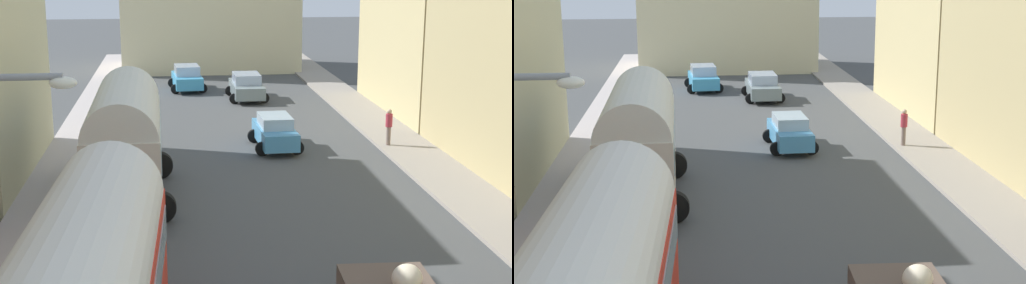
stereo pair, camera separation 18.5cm
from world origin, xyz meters
TOP-DOWN VIEW (x-y plane):
  - ground_plane at (0.00, 27.00)m, footprint 154.00×154.00m
  - sidewalk_left at (-7.25, 27.00)m, footprint 2.50×70.00m
  - sidewalk_right at (7.25, 27.00)m, footprint 2.50×70.00m
  - building_right_3 at (11.20, 35.44)m, footprint 5.93×11.78m
  - parked_bus_1 at (-4.65, 21.54)m, footprint 3.33×8.16m
  - car_0 at (1.46, 28.14)m, footprint 2.19×3.96m
  - car_1 at (1.43, 40.17)m, footprint 2.38×4.35m
  - car_3 at (-2.01, 43.80)m, footprint 2.46×4.09m
  - pedestrian_3 at (6.46, 27.61)m, footprint 0.41×0.41m

SIDE VIEW (x-z plane):
  - ground_plane at x=0.00m, z-range 0.00..0.00m
  - sidewalk_left at x=-7.25m, z-range 0.00..0.14m
  - sidewalk_right at x=7.25m, z-range 0.00..0.14m
  - car_0 at x=1.46m, z-range 0.01..1.50m
  - car_1 at x=1.43m, z-range 0.00..1.56m
  - car_3 at x=-2.01m, z-range -0.01..1.60m
  - pedestrian_3 at x=6.46m, z-range 0.14..1.90m
  - parked_bus_1 at x=-4.65m, z-range 0.23..4.36m
  - building_right_3 at x=11.20m, z-range 0.02..9.44m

